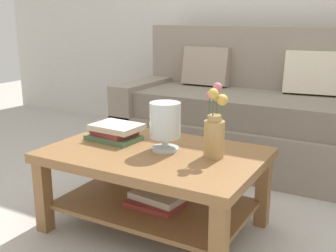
{
  "coord_description": "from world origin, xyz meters",
  "views": [
    {
      "loc": [
        1.08,
        -2.15,
        1.13
      ],
      "look_at": [
        -0.0,
        -0.21,
        0.55
      ],
      "focal_mm": 44.29,
      "sensor_mm": 36.0,
      "label": 1
    }
  ],
  "objects_px": {
    "book_stack_main": "(115,132)",
    "flower_pitcher": "(215,130)",
    "coffee_table": "(155,173)",
    "glass_hurricane_vase": "(165,122)",
    "couch": "(251,117)"
  },
  "relations": [
    {
      "from": "book_stack_main",
      "to": "couch",
      "type": "bearing_deg",
      "value": 72.61
    },
    {
      "from": "book_stack_main",
      "to": "glass_hurricane_vase",
      "type": "relative_size",
      "value": 1.21
    },
    {
      "from": "couch",
      "to": "glass_hurricane_vase",
      "type": "bearing_deg",
      "value": -92.36
    },
    {
      "from": "glass_hurricane_vase",
      "to": "book_stack_main",
      "type": "bearing_deg",
      "value": 176.1
    },
    {
      "from": "glass_hurricane_vase",
      "to": "couch",
      "type": "bearing_deg",
      "value": 87.64
    },
    {
      "from": "couch",
      "to": "glass_hurricane_vase",
      "type": "relative_size",
      "value": 7.93
    },
    {
      "from": "glass_hurricane_vase",
      "to": "flower_pitcher",
      "type": "relative_size",
      "value": 0.69
    },
    {
      "from": "couch",
      "to": "flower_pitcher",
      "type": "bearing_deg",
      "value": -80.3
    },
    {
      "from": "coffee_table",
      "to": "glass_hurricane_vase",
      "type": "relative_size",
      "value": 4.36
    },
    {
      "from": "couch",
      "to": "flower_pitcher",
      "type": "distance_m",
      "value": 1.31
    },
    {
      "from": "coffee_table",
      "to": "flower_pitcher",
      "type": "relative_size",
      "value": 3.01
    },
    {
      "from": "couch",
      "to": "coffee_table",
      "type": "distance_m",
      "value": 1.34
    },
    {
      "from": "coffee_table",
      "to": "flower_pitcher",
      "type": "height_order",
      "value": "flower_pitcher"
    },
    {
      "from": "book_stack_main",
      "to": "glass_hurricane_vase",
      "type": "distance_m",
      "value": 0.36
    },
    {
      "from": "book_stack_main",
      "to": "flower_pitcher",
      "type": "distance_m",
      "value": 0.62
    }
  ]
}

